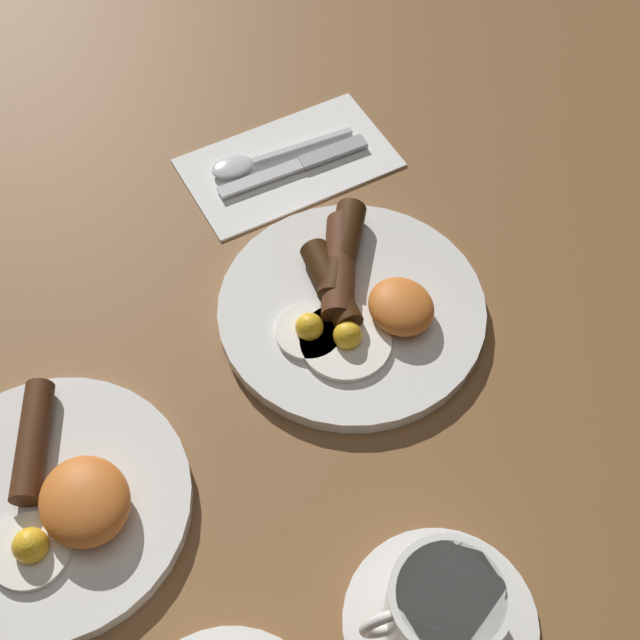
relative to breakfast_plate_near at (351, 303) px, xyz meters
name	(u,v)px	position (x,y,z in m)	size (l,w,h in m)	color
ground_plane	(351,315)	(0.00, 0.00, -0.01)	(3.00, 3.00, 0.00)	brown
breakfast_plate_near	(351,303)	(0.00, 0.00, 0.00)	(0.25, 0.25, 0.04)	silver
breakfast_plate_far	(55,501)	(-0.06, 0.31, 0.00)	(0.23, 0.23, 0.05)	silver
teacup_near	(444,612)	(-0.28, 0.08, 0.02)	(0.15, 0.15, 0.07)	silver
napkin	(288,162)	(0.20, -0.04, -0.01)	(0.13, 0.22, 0.01)	white
knife	(302,163)	(0.19, -0.05, -0.01)	(0.02, 0.17, 0.01)	silver
spoon	(248,162)	(0.21, 0.00, -0.01)	(0.03, 0.16, 0.01)	silver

